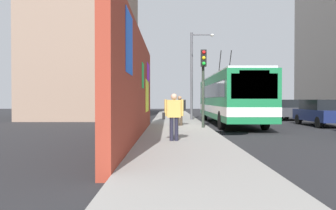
{
  "coord_description": "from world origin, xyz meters",
  "views": [
    {
      "loc": [
        -17.18,
        2.12,
        1.57
      ],
      "look_at": [
        2.72,
        2.14,
        1.25
      ],
      "focal_mm": 35.2,
      "sensor_mm": 36.0,
      "label": 1
    }
  ],
  "objects_px": {
    "parked_car_dark_gray": "(284,109)",
    "street_lamp": "(194,69)",
    "traffic_light": "(203,75)",
    "parked_car_navy": "(321,112)",
    "city_bus": "(229,97)",
    "pedestrian_midblock": "(180,108)",
    "pedestrian_near_wall": "(174,113)"
  },
  "relations": [
    {
      "from": "parked_car_dark_gray",
      "to": "street_lamp",
      "type": "bearing_deg",
      "value": 108.02
    },
    {
      "from": "parked_car_dark_gray",
      "to": "street_lamp",
      "type": "height_order",
      "value": "street_lamp"
    },
    {
      "from": "traffic_light",
      "to": "city_bus",
      "type": "bearing_deg",
      "value": -25.62
    },
    {
      "from": "parked_car_dark_gray",
      "to": "pedestrian_near_wall",
      "type": "distance_m",
      "value": 17.17
    },
    {
      "from": "parked_car_dark_gray",
      "to": "traffic_light",
      "type": "bearing_deg",
      "value": 141.9
    },
    {
      "from": "city_bus",
      "to": "parked_car_navy",
      "type": "relative_size",
      "value": 2.83
    },
    {
      "from": "parked_car_navy",
      "to": "pedestrian_midblock",
      "type": "distance_m",
      "value": 8.66
    },
    {
      "from": "city_bus",
      "to": "parked_car_navy",
      "type": "height_order",
      "value": "city_bus"
    },
    {
      "from": "traffic_light",
      "to": "parked_car_navy",
      "type": "bearing_deg",
      "value": -67.99
    },
    {
      "from": "parked_car_navy",
      "to": "traffic_light",
      "type": "height_order",
      "value": "traffic_light"
    },
    {
      "from": "parked_car_dark_gray",
      "to": "pedestrian_midblock",
      "type": "xyz_separation_m",
      "value": [
        -7.98,
        8.51,
        0.27
      ]
    },
    {
      "from": "city_bus",
      "to": "pedestrian_midblock",
      "type": "xyz_separation_m",
      "value": [
        -3.09,
        3.31,
        -0.66
      ]
    },
    {
      "from": "city_bus",
      "to": "pedestrian_midblock",
      "type": "relative_size",
      "value": 7.59
    },
    {
      "from": "parked_car_navy",
      "to": "pedestrian_near_wall",
      "type": "relative_size",
      "value": 2.67
    },
    {
      "from": "parked_car_navy",
      "to": "pedestrian_near_wall",
      "type": "xyz_separation_m",
      "value": [
        -8.26,
        8.94,
        0.27
      ]
    },
    {
      "from": "pedestrian_near_wall",
      "to": "street_lamp",
      "type": "distance_m",
      "value": 12.69
    },
    {
      "from": "pedestrian_midblock",
      "to": "street_lamp",
      "type": "relative_size",
      "value": 0.26
    },
    {
      "from": "city_bus",
      "to": "parked_car_navy",
      "type": "distance_m",
      "value": 5.49
    },
    {
      "from": "parked_car_navy",
      "to": "pedestrian_midblock",
      "type": "height_order",
      "value": "pedestrian_midblock"
    },
    {
      "from": "city_bus",
      "to": "parked_car_navy",
      "type": "xyz_separation_m",
      "value": [
        -1.51,
        -5.2,
        -0.93
      ]
    },
    {
      "from": "pedestrian_near_wall",
      "to": "street_lamp",
      "type": "height_order",
      "value": "street_lamp"
    },
    {
      "from": "city_bus",
      "to": "traffic_light",
      "type": "height_order",
      "value": "city_bus"
    },
    {
      "from": "parked_car_dark_gray",
      "to": "traffic_light",
      "type": "relative_size",
      "value": 1.11
    },
    {
      "from": "street_lamp",
      "to": "parked_car_dark_gray",
      "type": "bearing_deg",
      "value": -71.98
    },
    {
      "from": "traffic_light",
      "to": "street_lamp",
      "type": "relative_size",
      "value": 0.63
    },
    {
      "from": "pedestrian_near_wall",
      "to": "street_lamp",
      "type": "bearing_deg",
      "value": -7.78
    },
    {
      "from": "pedestrian_midblock",
      "to": "traffic_light",
      "type": "bearing_deg",
      "value": -140.37
    },
    {
      "from": "pedestrian_midblock",
      "to": "pedestrian_near_wall",
      "type": "relative_size",
      "value": 0.99
    },
    {
      "from": "city_bus",
      "to": "traffic_light",
      "type": "relative_size",
      "value": 3.12
    },
    {
      "from": "city_bus",
      "to": "pedestrian_near_wall",
      "type": "relative_size",
      "value": 7.53
    },
    {
      "from": "parked_car_navy",
      "to": "street_lamp",
      "type": "height_order",
      "value": "street_lamp"
    },
    {
      "from": "pedestrian_midblock",
      "to": "street_lamp",
      "type": "bearing_deg",
      "value": -12.57
    }
  ]
}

